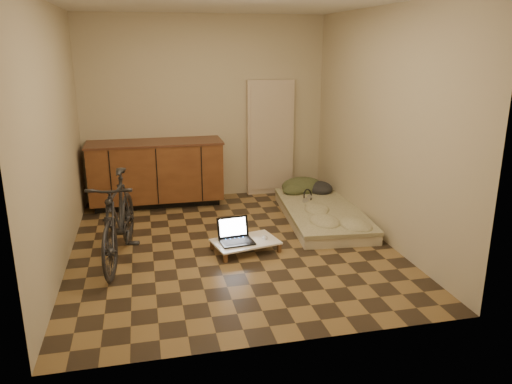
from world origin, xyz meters
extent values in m
cube|color=brown|center=(0.00, 0.00, 0.00)|extent=(3.50, 4.00, 0.00)
cube|color=silver|center=(0.00, 0.00, 2.60)|extent=(3.50, 4.00, 0.00)
cube|color=#C5B697|center=(0.00, 2.00, 1.30)|extent=(3.50, 0.00, 2.60)
cube|color=#C5B697|center=(0.00, -2.00, 1.30)|extent=(3.50, 0.00, 2.60)
cube|color=#C5B697|center=(-1.75, 0.00, 1.30)|extent=(0.00, 4.00, 2.60)
cube|color=#C5B697|center=(1.75, 0.00, 1.30)|extent=(0.00, 4.00, 2.60)
cube|color=black|center=(-0.75, 1.74, 0.05)|extent=(1.70, 0.48, 0.10)
cube|color=#562D18|center=(-0.75, 1.70, 0.49)|extent=(1.80, 0.60, 0.78)
cube|color=#512D1D|center=(-0.75, 1.70, 0.90)|extent=(1.84, 0.62, 0.03)
cube|color=beige|center=(0.95, 1.94, 0.85)|extent=(0.70, 0.10, 1.70)
imported|color=black|center=(-1.20, -0.16, 0.51)|extent=(0.71, 1.64, 1.03)
cube|color=beige|center=(1.30, 0.58, 0.06)|extent=(1.07, 1.98, 0.12)
cube|color=#C1BA94|center=(1.30, 0.58, 0.14)|extent=(1.10, 2.00, 0.04)
cube|color=brown|center=(-0.14, -0.45, 0.05)|extent=(0.04, 0.04, 0.10)
cube|color=brown|center=(-0.23, -0.07, 0.05)|extent=(0.04, 0.04, 0.10)
cube|color=brown|center=(0.48, -0.31, 0.05)|extent=(0.04, 0.04, 0.10)
cube|color=brown|center=(0.39, 0.07, 0.05)|extent=(0.04, 0.04, 0.10)
cube|color=white|center=(0.12, -0.19, 0.11)|extent=(0.78, 0.59, 0.02)
cube|color=black|center=(0.02, -0.23, 0.12)|extent=(0.38, 0.29, 0.02)
cube|color=black|center=(0.01, -0.08, 0.25)|extent=(0.36, 0.11, 0.23)
cube|color=white|center=(0.01, -0.08, 0.25)|extent=(0.30, 0.09, 0.18)
ellipsoid|color=silver|center=(0.35, -0.17, 0.13)|extent=(0.07, 0.10, 0.03)
camera|label=1|loc=(-0.90, -5.19, 2.18)|focal=35.00mm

